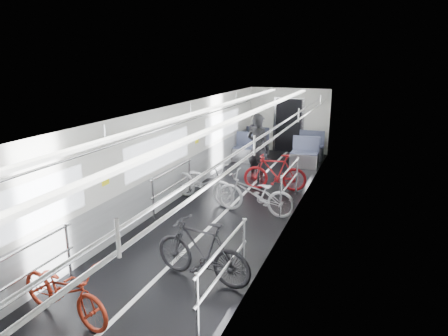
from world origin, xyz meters
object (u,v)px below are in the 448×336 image
object	(u,v)px
bike_right_near	(202,250)
bike_aisle	(260,167)
bike_right_far	(275,172)
person_seated	(256,135)
bike_left_far	(204,182)
bike_right_mid	(255,194)
person_standing	(258,148)
bike_left_near	(64,290)

from	to	relation	value
bike_right_near	bike_aisle	size ratio (longest dim) A/B	1.08
bike_right_far	person_seated	bearing A→B (deg)	-166.74
bike_left_far	bike_right_mid	xyz separation A→B (m)	(1.44, -0.35, -0.01)
person_standing	person_seated	xyz separation A→B (m)	(-0.92, 2.89, -0.20)
bike_left_far	bike_right_mid	distance (m)	1.48
bike_left_near	person_seated	xyz separation A→B (m)	(-0.30, 10.03, 0.34)
bike_right_far	person_standing	xyz separation A→B (m)	(-0.71, 0.71, 0.47)
bike_aisle	bike_right_far	bearing A→B (deg)	-59.74
bike_right_mid	person_seated	world-z (taller)	person_seated
bike_left_near	bike_right_near	world-z (taller)	bike_right_near
bike_right_far	bike_aisle	xyz separation A→B (m)	(-0.61, 0.61, -0.08)
bike_right_mid	bike_right_far	distance (m)	1.80
bike_right_near	bike_right_far	xyz separation A→B (m)	(-0.03, 4.84, -0.02)
bike_right_near	bike_right_far	size ratio (longest dim) A/B	1.03
bike_left_near	bike_right_near	xyz separation A→B (m)	(1.36, 1.59, 0.09)
bike_left_far	person_standing	bearing A→B (deg)	-3.11
bike_right_near	person_seated	size ratio (longest dim) A/B	1.12
bike_right_near	bike_aisle	world-z (taller)	bike_right_near
bike_left_near	person_seated	distance (m)	10.04
bike_aisle	person_standing	xyz separation A→B (m)	(-0.10, 0.10, 0.56)
bike_left_far	bike_right_near	size ratio (longest dim) A/B	1.08
bike_left_far	person_seated	xyz separation A→B (m)	(-0.17, 5.05, 0.28)
bike_left_far	bike_aisle	size ratio (longest dim) A/B	1.16
bike_left_far	bike_right_mid	size ratio (longest dim) A/B	1.01
bike_right_mid	bike_right_far	xyz separation A→B (m)	(0.02, 1.80, 0.02)
bike_right_mid	bike_aisle	distance (m)	2.48
person_seated	bike_left_far	bearing A→B (deg)	111.62
bike_right_mid	person_seated	xyz separation A→B (m)	(-1.61, 5.40, 0.29)
bike_left_near	bike_right_far	world-z (taller)	bike_right_far
bike_right_mid	bike_right_near	bearing A→B (deg)	3.90
person_seated	bike_right_near	bearing A→B (deg)	120.76
bike_right_far	bike_right_mid	bearing A→B (deg)	-11.57
bike_left_near	bike_aisle	xyz separation A→B (m)	(0.72, 7.04, -0.01)
bike_right_near	person_seated	bearing A→B (deg)	-161.23
bike_left_near	person_standing	distance (m)	7.19
bike_left_far	person_standing	distance (m)	2.34
bike_right_far	bike_aisle	size ratio (longest dim) A/B	1.04
bike_right_far	bike_aisle	world-z (taller)	bike_right_far
bike_left_near	person_seated	world-z (taller)	person_seated
bike_left_far	bike_aisle	distance (m)	2.23
bike_right_far	person_standing	bearing A→B (deg)	-146.32
bike_left_near	person_seated	size ratio (longest dim) A/B	1.08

